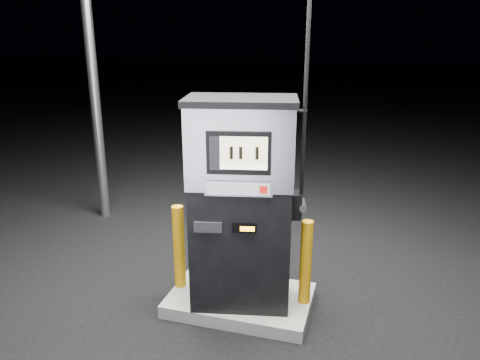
# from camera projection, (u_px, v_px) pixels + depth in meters

# --- Properties ---
(ground) EXTENTS (80.00, 80.00, 0.00)m
(ground) POSITION_uv_depth(u_px,v_px,m) (240.00, 306.00, 5.41)
(ground) COLOR black
(ground) RESTS_ON ground
(pump_island) EXTENTS (1.60, 1.00, 0.15)m
(pump_island) POSITION_uv_depth(u_px,v_px,m) (240.00, 300.00, 5.39)
(pump_island) COLOR gray
(pump_island) RESTS_ON ground
(fuel_dispenser) EXTENTS (1.31, 0.89, 4.70)m
(fuel_dispenser) POSITION_uv_depth(u_px,v_px,m) (241.00, 203.00, 4.90)
(fuel_dispenser) COLOR black
(fuel_dispenser) RESTS_ON pump_island
(bollard_left) EXTENTS (0.17, 0.17, 1.00)m
(bollard_left) POSITION_uv_depth(u_px,v_px,m) (179.00, 247.00, 5.41)
(bollard_left) COLOR orange
(bollard_left) RESTS_ON pump_island
(bollard_right) EXTENTS (0.14, 0.14, 0.97)m
(bollard_right) POSITION_uv_depth(u_px,v_px,m) (306.00, 262.00, 5.08)
(bollard_right) COLOR orange
(bollard_right) RESTS_ON pump_island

